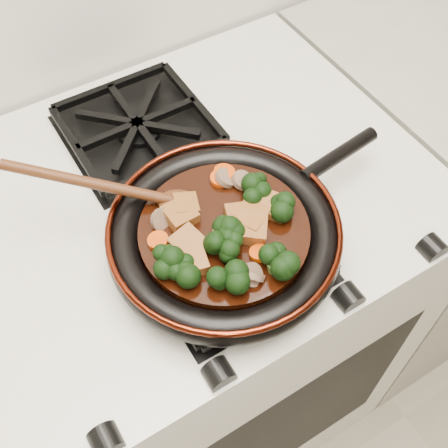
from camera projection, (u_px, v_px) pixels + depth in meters
stove at (193, 320)px, 1.22m from camera, size 0.76×0.60×0.90m
burner_grate_front at (228, 251)px, 0.77m from camera, size 0.23×0.23×0.03m
burner_grate_back at (138, 128)px, 0.91m from camera, size 0.23×0.23×0.03m
skillet at (225, 234)px, 0.75m from camera, size 0.44×0.32×0.05m
braising_sauce at (224, 233)px, 0.75m from camera, size 0.23×0.23×0.02m
tofu_cube_0 at (226, 238)px, 0.72m from camera, size 0.06×0.05×0.03m
tofu_cube_1 at (250, 219)px, 0.74m from camera, size 0.06×0.06×0.03m
tofu_cube_2 at (186, 206)px, 0.75m from camera, size 0.04×0.04×0.03m
tofu_cube_3 at (188, 244)px, 0.72m from camera, size 0.05×0.05×0.03m
tofu_cube_4 at (190, 261)px, 0.70m from camera, size 0.05×0.05×0.03m
tofu_cube_5 at (251, 228)px, 0.73m from camera, size 0.06×0.06×0.03m
tofu_cube_6 at (180, 215)px, 0.74m from camera, size 0.04×0.04×0.02m
tofu_cube_7 at (238, 215)px, 0.75m from camera, size 0.04×0.04×0.02m
tofu_cube_8 at (272, 207)px, 0.75m from camera, size 0.05×0.05×0.03m
tofu_cube_9 at (242, 229)px, 0.73m from camera, size 0.05×0.05×0.03m
broccoli_floret_0 at (235, 237)px, 0.72m from camera, size 0.09×0.08×0.07m
broccoli_floret_1 at (277, 210)px, 0.75m from camera, size 0.09×0.09×0.07m
broccoli_floret_2 at (257, 194)px, 0.76m from camera, size 0.09×0.08×0.07m
broccoli_floret_3 at (169, 264)px, 0.70m from camera, size 0.09×0.09×0.06m
broccoli_floret_4 at (273, 266)px, 0.69m from camera, size 0.08×0.08×0.07m
broccoli_floret_5 at (231, 283)px, 0.68m from camera, size 0.09×0.08×0.07m
broccoli_floret_6 at (226, 236)px, 0.72m from camera, size 0.07×0.08×0.06m
broccoli_floret_7 at (223, 248)px, 0.71m from camera, size 0.08×0.08×0.07m
broccoli_floret_8 at (189, 275)px, 0.69m from camera, size 0.08×0.07×0.05m
carrot_coin_0 at (158, 241)px, 0.72m from camera, size 0.03×0.03×0.01m
carrot_coin_1 at (221, 178)px, 0.79m from camera, size 0.03×0.03×0.01m
carrot_coin_2 at (259, 253)px, 0.71m from camera, size 0.03×0.03×0.01m
carrot_coin_3 at (224, 172)px, 0.79m from camera, size 0.03×0.03×0.01m
carrot_coin_4 at (260, 193)px, 0.77m from camera, size 0.03×0.03×0.02m
mushroom_slice_0 at (252, 275)px, 0.69m from camera, size 0.04×0.04×0.03m
mushroom_slice_1 at (226, 178)px, 0.78m from camera, size 0.04×0.04×0.02m
mushroom_slice_2 at (242, 180)px, 0.78m from camera, size 0.04×0.04×0.02m
mushroom_slice_3 at (251, 275)px, 0.69m from camera, size 0.04×0.04×0.03m
mushroom_slice_4 at (163, 220)px, 0.74m from camera, size 0.04×0.03×0.03m
wooden_spoon at (130, 191)px, 0.75m from camera, size 0.14×0.10×0.23m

